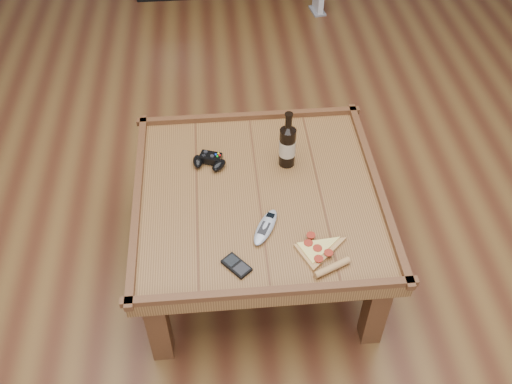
{
  "coord_description": "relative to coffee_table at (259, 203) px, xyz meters",
  "views": [
    {
      "loc": [
        -0.15,
        -1.59,
        2.11
      ],
      "look_at": [
        -0.02,
        -0.06,
        0.52
      ],
      "focal_mm": 40.0,
      "sensor_mm": 36.0,
      "label": 1
    }
  ],
  "objects": [
    {
      "name": "remote_control",
      "position": [
        0.01,
        -0.19,
        0.07
      ],
      "size": [
        0.14,
        0.2,
        0.03
      ],
      "rotation": [
        0.0,
        0.0,
        -0.47
      ],
      "color": "#959AA2",
      "rests_on": "coffee_table"
    },
    {
      "name": "beer_bottle",
      "position": [
        0.13,
        0.17,
        0.17
      ],
      "size": [
        0.07,
        0.07,
        0.27
      ],
      "color": "black",
      "rests_on": "coffee_table"
    },
    {
      "name": "pizza_slice",
      "position": [
        0.19,
        -0.33,
        0.07
      ],
      "size": [
        0.25,
        0.3,
        0.03
      ],
      "rotation": [
        0.0,
        0.0,
        0.42
      ],
      "color": "tan",
      "rests_on": "coffee_table"
    },
    {
      "name": "ground",
      "position": [
        0.0,
        0.0,
        -0.39
      ],
      "size": [
        6.0,
        6.0,
        0.0
      ],
      "primitive_type": "plane",
      "color": "#4C2615",
      "rests_on": "ground"
    },
    {
      "name": "game_console",
      "position": [
        0.64,
        2.26,
        -0.3
      ],
      "size": [
        0.11,
        0.17,
        0.2
      ],
      "rotation": [
        0.0,
        0.0,
        0.16
      ],
      "color": "gray",
      "rests_on": "ground"
    },
    {
      "name": "smartphone",
      "position": [
        -0.11,
        -0.36,
        0.07
      ],
      "size": [
        0.11,
        0.12,
        0.01
      ],
      "rotation": [
        0.0,
        0.0,
        0.7
      ],
      "color": "black",
      "rests_on": "coffee_table"
    },
    {
      "name": "game_controller",
      "position": [
        -0.19,
        0.19,
        0.08
      ],
      "size": [
        0.15,
        0.13,
        0.04
      ],
      "rotation": [
        0.0,
        0.0,
        -0.34
      ],
      "color": "black",
      "rests_on": "coffee_table"
    },
    {
      "name": "coffee_table",
      "position": [
        0.0,
        0.0,
        0.0
      ],
      "size": [
        1.03,
        1.03,
        0.48
      ],
      "color": "#543518",
      "rests_on": "ground"
    }
  ]
}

